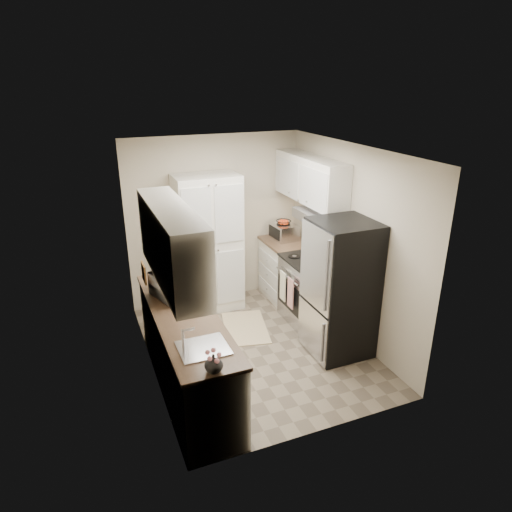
% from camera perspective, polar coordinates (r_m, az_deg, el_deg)
% --- Properties ---
extents(ground, '(3.20, 3.20, 0.00)m').
position_cam_1_polar(ground, '(5.97, -0.01, -11.38)').
color(ground, '#7A6B56').
rests_on(ground, ground).
extents(room_shell, '(2.64, 3.24, 2.52)m').
position_cam_1_polar(room_shell, '(5.25, -0.15, 3.60)').
color(room_shell, '#BDB098').
rests_on(room_shell, ground).
extents(pantry_cabinet, '(0.90, 0.55, 2.00)m').
position_cam_1_polar(pantry_cabinet, '(6.58, -5.95, 1.50)').
color(pantry_cabinet, silver).
rests_on(pantry_cabinet, ground).
extents(base_cabinet_left, '(0.60, 2.30, 0.88)m').
position_cam_1_polar(base_cabinet_left, '(5.14, -8.64, -11.81)').
color(base_cabinet_left, silver).
rests_on(base_cabinet_left, ground).
extents(countertop_left, '(0.63, 2.33, 0.04)m').
position_cam_1_polar(countertop_left, '(4.90, -8.94, -7.32)').
color(countertop_left, brown).
rests_on(countertop_left, base_cabinet_left).
extents(base_cabinet_right, '(0.60, 0.80, 0.88)m').
position_cam_1_polar(base_cabinet_right, '(7.08, 3.79, -1.82)').
color(base_cabinet_right, silver).
rests_on(base_cabinet_right, ground).
extents(countertop_right, '(0.63, 0.83, 0.04)m').
position_cam_1_polar(countertop_right, '(6.91, 3.88, 1.68)').
color(countertop_right, brown).
rests_on(countertop_right, base_cabinet_right).
extents(electric_range, '(0.71, 0.78, 1.13)m').
position_cam_1_polar(electric_range, '(6.41, 6.78, -4.15)').
color(electric_range, '#B7B7BC').
rests_on(electric_range, ground).
extents(refrigerator, '(0.70, 0.72, 1.70)m').
position_cam_1_polar(refrigerator, '(5.62, 10.52, -4.04)').
color(refrigerator, '#B7B7BC').
rests_on(refrigerator, ground).
extents(microwave, '(0.47, 0.57, 0.27)m').
position_cam_1_polar(microwave, '(5.21, -10.51, -3.70)').
color(microwave, '#B1B2B6').
rests_on(microwave, countertop_left).
extents(wine_bottle, '(0.07, 0.07, 0.27)m').
position_cam_1_polar(wine_bottle, '(5.49, -12.31, -2.46)').
color(wine_bottle, black).
rests_on(wine_bottle, countertop_left).
extents(flower_vase, '(0.20, 0.20, 0.16)m').
position_cam_1_polar(flower_vase, '(3.94, -5.31, -13.22)').
color(flower_vase, white).
rests_on(flower_vase, countertop_left).
extents(cutting_board, '(0.03, 0.22, 0.28)m').
position_cam_1_polar(cutting_board, '(5.74, -9.64, -1.17)').
color(cutting_board, green).
rests_on(cutting_board, countertop_left).
extents(toaster_oven, '(0.36, 0.44, 0.24)m').
position_cam_1_polar(toaster_oven, '(6.97, 3.53, 3.08)').
color(toaster_oven, silver).
rests_on(toaster_oven, countertop_right).
extents(fruit_basket, '(0.28, 0.28, 0.10)m').
position_cam_1_polar(fruit_basket, '(6.90, 3.45, 4.34)').
color(fruit_basket, '#FF4C1C').
rests_on(fruit_basket, toaster_oven).
extents(kitchen_mat, '(0.76, 1.02, 0.01)m').
position_cam_1_polar(kitchen_mat, '(6.38, -1.36, -8.93)').
color(kitchen_mat, beige).
rests_on(kitchen_mat, ground).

